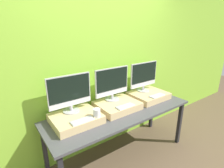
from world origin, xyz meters
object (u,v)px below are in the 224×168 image
keyboard_center (125,106)px  monitor_right (144,76)px  mug (97,113)px  monitor_left (70,93)px  monitor_center (112,83)px  keyboard_right (157,96)px  keyboard_left (82,121)px

keyboard_center → monitor_right: monitor_right is taller
keyboard_center → mug: bearing=180.0°
monitor_left → monitor_center: same height
keyboard_right → monitor_left: bearing=166.6°
mug → monitor_center: monitor_center is taller
keyboard_center → monitor_right: 0.73m
mug → keyboard_right: mug is taller
monitor_left → monitor_right: size_ratio=1.00×
monitor_center → keyboard_center: monitor_center is taller
mug → monitor_right: (1.06, 0.30, 0.20)m
keyboard_center → keyboard_right: (0.62, 0.00, 0.00)m
keyboard_left → monitor_right: bearing=13.4°
keyboard_right → keyboard_left: bearing=180.0°
monitor_left → monitor_center: bearing=0.0°
keyboard_left → keyboard_center: 0.62m
keyboard_left → mug: 0.19m
mug → keyboard_left: bearing=180.0°
mug → monitor_right: monitor_right is taller
keyboard_center → keyboard_right: bearing=0.0°
mug → monitor_right: size_ratio=0.18×
keyboard_left → keyboard_center: size_ratio=1.00×
mug → monitor_right: 1.12m
monitor_center → keyboard_center: size_ratio=2.06×
monitor_left → keyboard_right: (1.25, -0.30, -0.24)m
keyboard_center → keyboard_left: bearing=180.0°
keyboard_left → monitor_center: monitor_center is taller
keyboard_center → monitor_right: bearing=25.4°
keyboard_left → monitor_center: 0.73m
monitor_center → monitor_right: (0.62, 0.00, 0.00)m
mug → keyboard_right: bearing=0.0°
mug → keyboard_right: 1.06m
monitor_center → keyboard_center: (0.00, -0.30, -0.24)m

